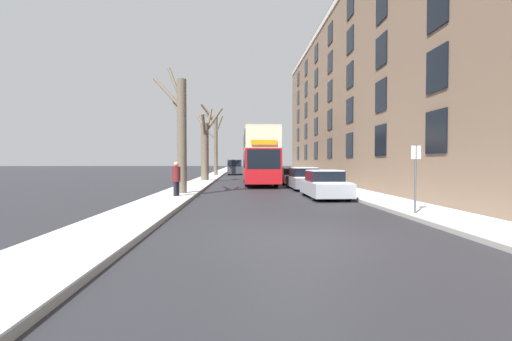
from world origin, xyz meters
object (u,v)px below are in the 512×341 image
at_px(bare_tree_left_0, 181,132).
at_px(double_decker_bus, 259,154).
at_px(bare_tree_left_2, 215,142).
at_px(street_sign_post, 415,176).
at_px(parked_car_1, 304,179).
at_px(pedestrian_left_sidewalk, 176,179).
at_px(parked_car_0, 325,185).
at_px(bare_tree_left_1, 205,146).
at_px(parked_car_2, 291,176).
at_px(oncoming_van, 235,167).

relative_size(bare_tree_left_0, double_decker_bus, 0.61).
relative_size(bare_tree_left_2, street_sign_post, 3.94).
xyz_separation_m(parked_car_1, pedestrian_left_sidewalk, (-7.50, -5.89, 0.34)).
distance_m(parked_car_0, parked_car_1, 5.72).
distance_m(bare_tree_left_1, bare_tree_left_2, 12.97).
relative_size(parked_car_2, oncoming_van, 0.93).
xyz_separation_m(bare_tree_left_0, parked_car_1, (7.58, 4.11, -2.80)).
relative_size(bare_tree_left_2, parked_car_0, 2.30).
bearing_deg(double_decker_bus, oncoming_van, 96.17).
bearing_deg(bare_tree_left_1, street_sign_post, -67.06).
bearing_deg(bare_tree_left_1, oncoming_van, 82.41).
bearing_deg(double_decker_bus, pedestrian_left_sidewalk, -112.18).
bearing_deg(parked_car_1, oncoming_van, 100.44).
distance_m(parked_car_0, oncoming_van, 33.72).
distance_m(bare_tree_left_0, pedestrian_left_sidewalk, 3.04).
xyz_separation_m(double_decker_bus, pedestrian_left_sidewalk, (-4.77, -11.69, -1.47)).
height_order(parked_car_0, pedestrian_left_sidewalk, pedestrian_left_sidewalk).
xyz_separation_m(double_decker_bus, oncoming_van, (-2.36, 21.81, -1.30)).
height_order(bare_tree_left_1, double_decker_bus, bare_tree_left_1).
relative_size(bare_tree_left_1, double_decker_bus, 0.60).
relative_size(bare_tree_left_1, parked_car_1, 1.58).
bearing_deg(double_decker_bus, parked_car_2, 0.43).
bearing_deg(double_decker_bus, street_sign_post, -77.01).
bearing_deg(street_sign_post, parked_car_2, 94.45).
bearing_deg(parked_car_0, parked_car_1, 90.00).
bearing_deg(oncoming_van, parked_car_1, -79.56).
height_order(parked_car_0, parked_car_1, parked_car_1).
bearing_deg(bare_tree_left_2, parked_car_1, -70.94).
bearing_deg(pedestrian_left_sidewalk, parked_car_0, -64.66).
bearing_deg(double_decker_bus, bare_tree_left_1, 145.90).
distance_m(bare_tree_left_0, parked_car_0, 8.25).
xyz_separation_m(bare_tree_left_0, parked_car_2, (7.58, 9.94, -2.86)).
height_order(double_decker_bus, street_sign_post, double_decker_bus).
bearing_deg(parked_car_1, bare_tree_left_2, 109.06).
bearing_deg(pedestrian_left_sidewalk, bare_tree_left_1, 24.30).
bearing_deg(bare_tree_left_2, parked_car_0, -74.67).
height_order(bare_tree_left_0, oncoming_van, bare_tree_left_0).
distance_m(double_decker_bus, pedestrian_left_sidewalk, 12.71).
distance_m(parked_car_0, parked_car_2, 11.54).
relative_size(parked_car_1, oncoming_van, 0.93).
distance_m(bare_tree_left_1, pedestrian_left_sidewalk, 15.14).
height_order(bare_tree_left_1, bare_tree_left_2, bare_tree_left_2).
height_order(bare_tree_left_2, oncoming_van, bare_tree_left_2).
bearing_deg(parked_car_0, bare_tree_left_0, 168.02).
bearing_deg(bare_tree_left_2, oncoming_van, 65.94).
height_order(parked_car_0, oncoming_van, oncoming_van).
xyz_separation_m(oncoming_van, street_sign_post, (6.48, -39.70, 0.20)).
height_order(bare_tree_left_1, parked_car_0, bare_tree_left_1).
bearing_deg(bare_tree_left_0, parked_car_0, -11.98).
xyz_separation_m(oncoming_van, pedestrian_left_sidewalk, (-2.41, -33.50, -0.17)).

